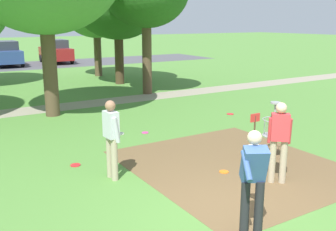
{
  "coord_description": "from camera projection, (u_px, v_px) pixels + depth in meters",
  "views": [
    {
      "loc": [
        -4.09,
        -4.52,
        3.3
      ],
      "look_at": [
        0.87,
        3.51,
        1.0
      ],
      "focal_mm": 41.75,
      "sensor_mm": 36.0,
      "label": 1
    }
  ],
  "objects": [
    {
      "name": "frisbee_far_left",
      "position": [
        224.0,
        172.0,
        8.73
      ],
      "size": [
        0.21,
        0.21,
        0.02
      ],
      "primitive_type": "cylinder",
      "color": "orange",
      "rests_on": "ground"
    },
    {
      "name": "tree_far_center",
      "position": [
        118.0,
        0.0,
        19.95
      ],
      "size": [
        4.69,
        4.69,
        6.32
      ],
      "color": "#4C3823",
      "rests_on": "ground"
    },
    {
      "name": "frisbee_by_tee",
      "position": [
        230.0,
        114.0,
        14.12
      ],
      "size": [
        0.25,
        0.25,
        0.02
      ],
      "primitive_type": "cylinder",
      "color": "red",
      "rests_on": "ground"
    },
    {
      "name": "frisbee_mid_grass",
      "position": [
        75.0,
        165.0,
        9.13
      ],
      "size": [
        0.24,
        0.24,
        0.02
      ],
      "primitive_type": "cylinder",
      "color": "red",
      "rests_on": "ground"
    },
    {
      "name": "parked_car_center_right",
      "position": [
        5.0,
        54.0,
        28.92
      ],
      "size": [
        2.01,
        4.22,
        1.84
      ],
      "color": "#2D4784",
      "rests_on": "ground"
    },
    {
      "name": "player_throwing",
      "position": [
        253.0,
        177.0,
        5.93
      ],
      "size": [
        0.91,
        0.85,
        1.71
      ],
      "color": "#232328",
      "rests_on": "ground"
    },
    {
      "name": "tree_near_left",
      "position": [
        96.0,
        9.0,
        23.02
      ],
      "size": [
        3.98,
        3.98,
        5.66
      ],
      "color": "brown",
      "rests_on": "ground"
    },
    {
      "name": "player_waiting_left",
      "position": [
        279.0,
        138.0,
        7.96
      ],
      "size": [
        0.46,
        0.45,
        1.71
      ],
      "color": "tan",
      "rests_on": "ground"
    },
    {
      "name": "gravel_path",
      "position": [
        56.0,
        108.0,
        15.21
      ],
      "size": [
        40.0,
        1.41,
        0.0
      ],
      "primitive_type": "cube",
      "color": "gray",
      "rests_on": "ground"
    },
    {
      "name": "frisbee_far_right",
      "position": [
        145.0,
        133.0,
        11.78
      ],
      "size": [
        0.2,
        0.2,
        0.02
      ],
      "primitive_type": "cylinder",
      "color": "#E53D99",
      "rests_on": "ground"
    },
    {
      "name": "parked_car_rightmost",
      "position": [
        56.0,
        51.0,
        31.05
      ],
      "size": [
        2.09,
        4.26,
        1.84
      ],
      "color": "maroon",
      "rests_on": "ground"
    },
    {
      "name": "ground_plane",
      "position": [
        233.0,
        221.0,
        6.61
      ],
      "size": [
        160.0,
        160.0,
        0.0
      ],
      "primitive_type": "plane",
      "color": "#518438"
    },
    {
      "name": "player_foreground_watching",
      "position": [
        111.0,
        135.0,
        8.17
      ],
      "size": [
        0.41,
        0.48,
        1.71
      ],
      "color": "tan",
      "rests_on": "ground"
    },
    {
      "name": "disc_golf_basket",
      "position": [
        272.0,
        128.0,
        9.54
      ],
      "size": [
        0.98,
        0.58,
        1.39
      ],
      "color": "#9E9EA3",
      "rests_on": "ground"
    },
    {
      "name": "dirt_tee_pad",
      "position": [
        233.0,
        165.0,
        9.16
      ],
      "size": [
        4.46,
        4.99,
        0.01
      ],
      "primitive_type": "cube",
      "color": "brown",
      "rests_on": "ground"
    }
  ]
}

